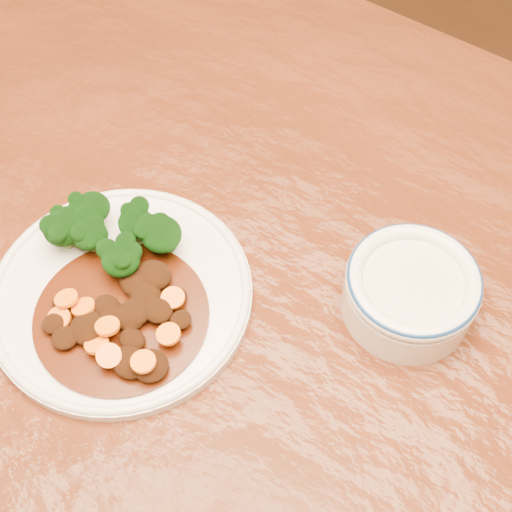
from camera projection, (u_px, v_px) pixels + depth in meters
The scene contains 5 objects.
dining_table at pixel (256, 347), 0.72m from camera, with size 1.50×0.91×0.75m.
dinner_plate at pixel (121, 293), 0.66m from camera, with size 0.24×0.24×0.02m.
broccoli_florets at pixel (111, 232), 0.66m from camera, with size 0.12×0.08×0.04m.
mince_stew at pixel (126, 313), 0.63m from camera, with size 0.16×0.16×0.03m.
dip_bowl at pixel (410, 290), 0.63m from camera, with size 0.12×0.12×0.05m.
Camera 1 is at (0.19, -0.27, 1.32)m, focal length 50.00 mm.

